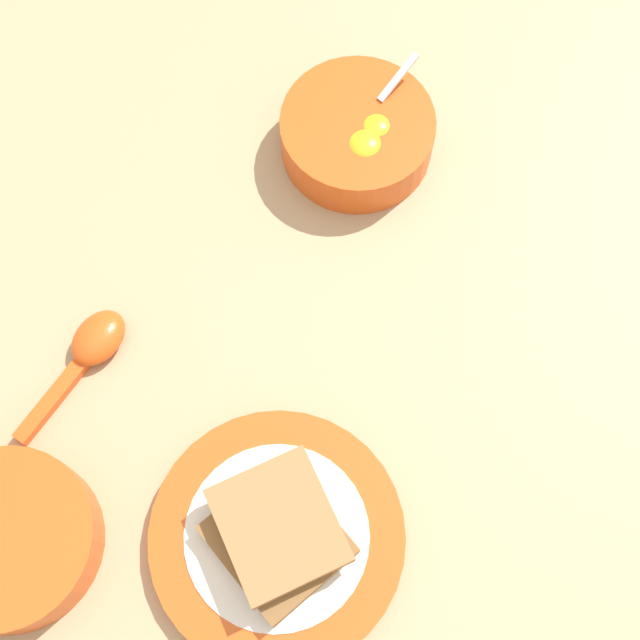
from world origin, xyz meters
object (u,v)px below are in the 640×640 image
(egg_bowl, at_px, (357,134))
(toast_plate, at_px, (277,537))
(soup_spoon, at_px, (90,349))
(congee_bowl, at_px, (8,539))
(toast_sandwich, at_px, (278,533))

(egg_bowl, relative_size, toast_plate, 0.71)
(toast_plate, height_order, soup_spoon, soup_spoon)
(egg_bowl, bearing_deg, soup_spoon, -24.98)
(egg_bowl, height_order, soup_spoon, egg_bowl)
(egg_bowl, height_order, toast_plate, egg_bowl)
(congee_bowl, bearing_deg, toast_sandwich, 114.52)
(toast_plate, bearing_deg, soup_spoon, -110.45)
(soup_spoon, bearing_deg, congee_bowl, 7.50)
(toast_plate, relative_size, toast_sandwich, 1.55)
(egg_bowl, distance_m, toast_plate, 0.39)
(soup_spoon, bearing_deg, egg_bowl, 155.02)
(toast_sandwich, bearing_deg, congee_bowl, -65.48)
(toast_sandwich, distance_m, congee_bowl, 0.22)
(toast_sandwich, height_order, congee_bowl, toast_sandwich)
(toast_sandwich, xyz_separation_m, soup_spoon, (-0.08, -0.23, -0.02))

